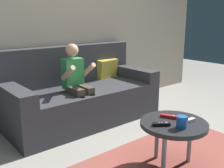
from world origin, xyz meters
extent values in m
cube|color=#B2A38E|center=(0.00, 1.85, 1.25)|extent=(5.00, 0.05, 2.50)
cube|color=#38383D|center=(-0.04, 1.41, 0.21)|extent=(1.80, 0.80, 0.41)
cube|color=#38383D|center=(-0.04, 1.73, 0.65)|extent=(1.80, 0.16, 0.47)
cube|color=#38383D|center=(-0.85, 1.41, 0.49)|extent=(0.18, 0.80, 0.14)
cube|color=#38383D|center=(0.77, 1.41, 0.49)|extent=(0.18, 0.80, 0.14)
cube|color=gold|center=(0.51, 1.65, 0.54)|extent=(0.34, 0.19, 0.27)
cylinder|color=#4C4238|center=(-0.26, 1.10, 0.21)|extent=(0.07, 0.07, 0.41)
cylinder|color=#4C4238|center=(-0.13, 1.10, 0.21)|extent=(0.07, 0.07, 0.41)
cube|color=#4C4238|center=(-0.26, 1.23, 0.45)|extent=(0.08, 0.27, 0.08)
cube|color=#4C4238|center=(-0.13, 1.23, 0.45)|extent=(0.08, 0.27, 0.08)
cube|color=#33934C|center=(-0.19, 1.37, 0.61)|extent=(0.22, 0.13, 0.33)
cylinder|color=#DBAA87|center=(-0.32, 1.25, 0.66)|extent=(0.05, 0.24, 0.19)
cylinder|color=#DBAA87|center=(-0.07, 1.25, 0.66)|extent=(0.05, 0.24, 0.19)
sphere|color=#DBAA87|center=(-0.19, 1.37, 0.87)|extent=(0.14, 0.14, 0.14)
cylinder|color=#232326|center=(-0.03, 0.09, 0.38)|extent=(0.54, 0.54, 0.04)
cylinder|color=gray|center=(-0.20, 0.04, 0.18)|extent=(0.04, 0.04, 0.36)
cylinder|color=gray|center=(0.14, 0.04, 0.18)|extent=(0.04, 0.04, 0.36)
cylinder|color=gray|center=(-0.03, 0.26, 0.18)|extent=(0.04, 0.04, 0.36)
cube|color=#9E4C42|center=(-0.03, 0.09, 0.00)|extent=(1.89, 1.07, 0.01)
cube|color=black|center=(-0.17, 0.11, 0.41)|extent=(0.13, 0.11, 0.02)
cylinder|color=#99999E|center=(-0.14, 0.08, 0.43)|extent=(0.02, 0.02, 0.00)
cylinder|color=silver|center=(-0.16, 0.10, 0.42)|extent=(0.01, 0.01, 0.00)
cylinder|color=silver|center=(-0.18, 0.12, 0.42)|extent=(0.01, 0.01, 0.00)
cube|color=red|center=(0.01, 0.18, 0.41)|extent=(0.09, 0.14, 0.02)
cylinder|color=#99999E|center=(0.03, 0.14, 0.43)|extent=(0.02, 0.02, 0.00)
cylinder|color=silver|center=(0.01, 0.17, 0.42)|extent=(0.01, 0.01, 0.00)
cylinder|color=silver|center=(0.00, 0.19, 0.42)|extent=(0.01, 0.01, 0.00)
cube|color=white|center=(0.06, 0.02, 0.41)|extent=(0.14, 0.05, 0.02)
cylinder|color=#99999E|center=(0.02, 0.02, 0.43)|extent=(0.02, 0.02, 0.00)
cylinder|color=silver|center=(0.05, 0.02, 0.42)|extent=(0.01, 0.01, 0.00)
cylinder|color=silver|center=(0.07, 0.01, 0.42)|extent=(0.01, 0.01, 0.00)
cylinder|color=#1959B2|center=(-0.08, -0.02, 0.45)|extent=(0.08, 0.08, 0.09)
torus|color=#1959B2|center=(-0.03, -0.02, 0.45)|extent=(0.06, 0.01, 0.06)
camera|label=1|loc=(-1.68, -1.12, 1.22)|focal=42.22mm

